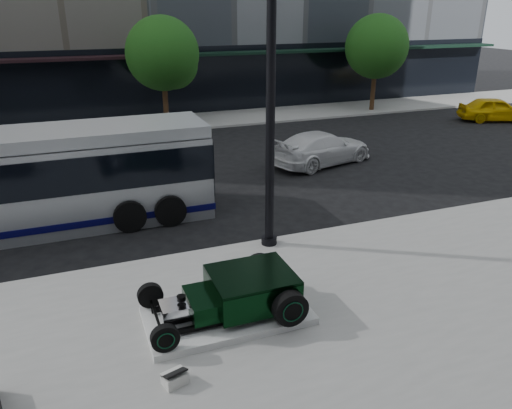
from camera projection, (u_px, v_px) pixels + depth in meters
name	position (u px, v px, depth m)	size (l,w,h in m)	color
ground	(220.00, 220.00, 15.59)	(120.00, 120.00, 0.00)	black
sidewalk_far	(146.00, 125.00, 27.70)	(70.00, 4.00, 0.12)	gray
street_trees	(165.00, 56.00, 25.90)	(29.80, 3.80, 5.70)	black
display_plinth	(227.00, 315.00, 10.46)	(3.40, 1.80, 0.15)	silver
hot_rod	(242.00, 291.00, 10.38)	(3.22, 2.00, 0.81)	black
info_plaque	(175.00, 378.00, 8.62)	(0.47, 0.40, 0.31)	silver
lamppost	(270.00, 114.00, 12.42)	(0.43, 0.43, 7.78)	black
transit_bus	(0.00, 184.00, 14.25)	(12.12, 2.88, 2.92)	#A1A5AA
white_sedan	(322.00, 148.00, 20.85)	(1.91, 4.70, 1.36)	white
yellow_taxi	(495.00, 109.00, 28.64)	(1.61, 3.99, 1.36)	#E1B508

